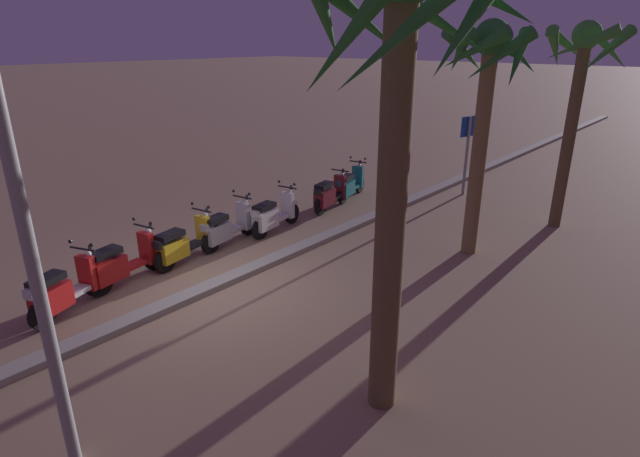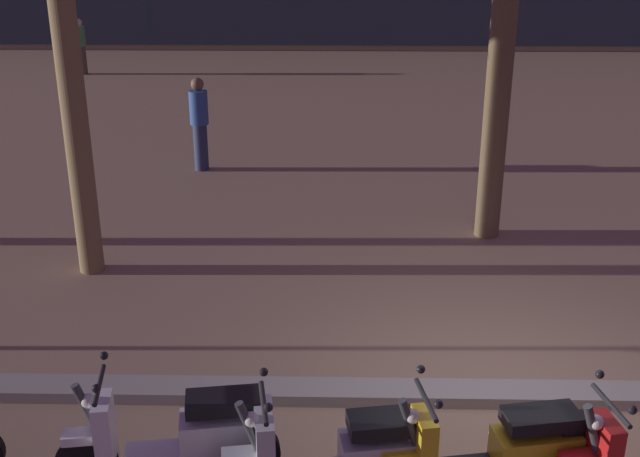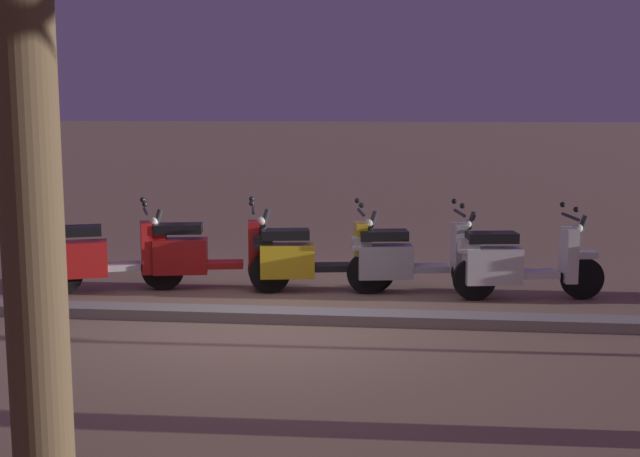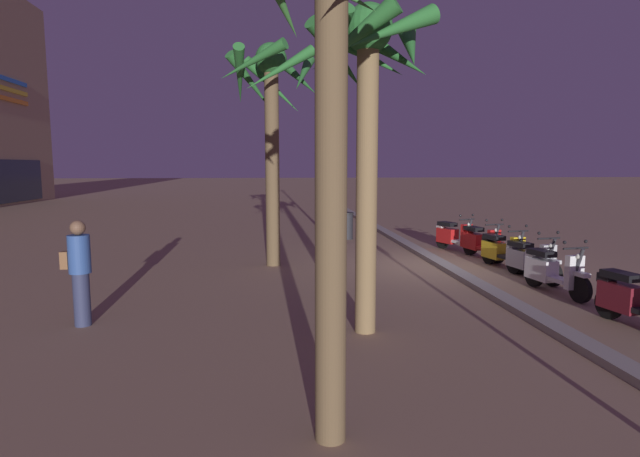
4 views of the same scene
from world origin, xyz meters
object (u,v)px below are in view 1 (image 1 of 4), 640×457
Objects in this scene: scooter_maroon_mid_front at (330,194)px; palm_tree_near_sign at (487,80)px; palm_tree_far_corner at (399,71)px; palm_tree_mid_walkway at (580,75)px; scooter_teal_lead_nearest at (350,185)px; crossing_sign at (467,146)px; scooter_red_last_in_row at (63,291)px; scooter_silver_tail_end at (226,228)px; scooter_white_gap_after_mid at (273,215)px; scooter_red_far_back at (121,263)px; scooter_yellow_mid_rear at (183,244)px.

palm_tree_near_sign is at bearing 86.75° from scooter_maroon_mid_front.
scooter_maroon_mid_front is 0.32× the size of palm_tree_far_corner.
scooter_teal_lead_nearest is at bearing -73.45° from palm_tree_mid_walkway.
crossing_sign is at bearing 138.63° from scooter_teal_lead_nearest.
scooter_silver_tail_end is at bearing -174.74° from scooter_red_last_in_row.
scooter_white_gap_after_mid is at bearing -64.23° from palm_tree_near_sign.
scooter_red_last_in_row is 0.70× the size of crossing_sign.
crossing_sign is 5.20m from palm_tree_near_sign.
scooter_teal_lead_nearest is at bearing -179.06° from scooter_red_far_back.
palm_tree_near_sign reaches higher than scooter_yellow_mid_rear.
palm_tree_far_corner is at bearing 107.58° from scooter_red_last_in_row.
scooter_silver_tail_end is 7.92m from crossing_sign.
scooter_maroon_mid_front is (1.21, 0.22, 0.01)m from scooter_teal_lead_nearest.
scooter_silver_tail_end is at bearing -2.23° from scooter_maroon_mid_front.
palm_tree_mid_walkway reaches higher than scooter_silver_tail_end.
scooter_red_last_in_row is 6.89m from palm_tree_far_corner.
palm_tree_mid_walkway is (-5.13, 5.18, 3.32)m from scooter_white_gap_after_mid.
scooter_yellow_mid_rear is 0.77× the size of crossing_sign.
palm_tree_mid_walkway is (-10.32, 5.03, 3.31)m from scooter_red_last_in_row.
scooter_white_gap_after_mid is at bearing 176.87° from scooter_yellow_mid_rear.
scooter_red_far_back is (7.44, 0.12, 0.02)m from scooter_teal_lead_nearest.
palm_tree_near_sign reaches higher than scooter_teal_lead_nearest.
scooter_silver_tail_end is 1.10× the size of scooter_red_last_in_row.
crossing_sign is (-11.39, 1.94, 1.04)m from scooter_red_last_in_row.
palm_tree_far_corner reaches higher than scooter_red_far_back.
palm_tree_mid_walkway is at bearing -176.95° from palm_tree_far_corner.
palm_tree_far_corner reaches higher than scooter_teal_lead_nearest.
scooter_white_gap_after_mid is at bearing 177.52° from scooter_red_far_back.
scooter_teal_lead_nearest and scooter_red_far_back have the same top height.
scooter_red_far_back is 10.43m from crossing_sign.
scooter_yellow_mid_rear is (1.23, 0.08, 0.00)m from scooter_silver_tail_end.
scooter_teal_lead_nearest is 1.07× the size of scooter_red_last_in_row.
scooter_yellow_mid_rear is 0.33× the size of palm_tree_far_corner.
palm_tree_near_sign is (1.46, 4.53, 3.33)m from scooter_teal_lead_nearest.
palm_tree_mid_walkway reaches higher than scooter_yellow_mid_rear.
scooter_teal_lead_nearest is 4.82m from scooter_silver_tail_end.
scooter_teal_lead_nearest is 8.71m from scooter_red_last_in_row.
scooter_white_gap_after_mid is 5.76m from palm_tree_near_sign.
scooter_red_last_in_row is 0.34× the size of palm_tree_mid_walkway.
scooter_teal_lead_nearest is 5.81m from palm_tree_near_sign.
palm_tree_near_sign is at bearing 126.99° from scooter_silver_tail_end.
crossing_sign is at bearing 167.50° from scooter_red_far_back.
palm_tree_near_sign is 0.88× the size of palm_tree_far_corner.
scooter_red_far_back is at bearing -1.29° from scooter_yellow_mid_rear.
scooter_silver_tail_end is 1.24m from scooter_yellow_mid_rear.
scooter_teal_lead_nearest is 0.97× the size of scooter_yellow_mid_rear.
scooter_yellow_mid_rear is at bearing 3.59° from scooter_silver_tail_end.
scooter_yellow_mid_rear is (2.54, -0.14, -0.01)m from scooter_white_gap_after_mid.
scooter_red_last_in_row is at bearing -26.00° from palm_tree_mid_walkway.
scooter_white_gap_after_mid is 1.11× the size of scooter_red_last_in_row.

